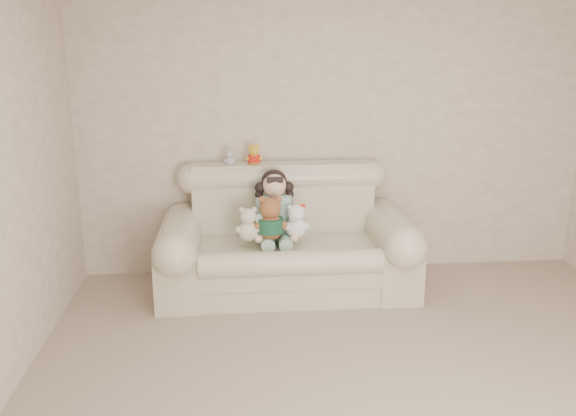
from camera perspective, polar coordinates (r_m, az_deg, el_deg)
The scene contains 8 objects.
wall_back at distance 5.31m, azimuth 4.61°, elevation 7.59°, with size 4.50×4.50×0.00m, color beige.
sofa at distance 4.94m, azimuth -0.10°, elevation -2.32°, with size 2.10×0.95×1.03m, color beige, non-canonical shape.
seated_child at distance 4.95m, azimuth -1.30°, elevation 0.24°, with size 0.37×0.45×0.61m, color #2B795B, non-canonical shape.
brown_teddy at distance 4.75m, azimuth -1.70°, elevation -0.58°, with size 0.27×0.21×0.42m, color brown, non-canonical shape.
white_cat at distance 4.80m, azimuth 0.78°, elevation -0.90°, with size 0.22×0.17×0.34m, color white, non-canonical shape.
cream_teddy at distance 4.74m, azimuth -3.82°, elevation -1.23°, with size 0.21×0.16×0.33m, color beige, non-canonical shape.
yellow_mini_bear at distance 5.11m, azimuth -3.27°, elevation 5.23°, with size 0.14×0.11×0.21m, color gold, non-canonical shape.
grey_mini_plush at distance 5.12m, azimuth -5.57°, elevation 4.93°, with size 0.11×0.08×0.17m, color #B2B3B9, non-canonical shape.
Camera 1 is at (-0.89, -2.69, 2.02)m, focal length 37.34 mm.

